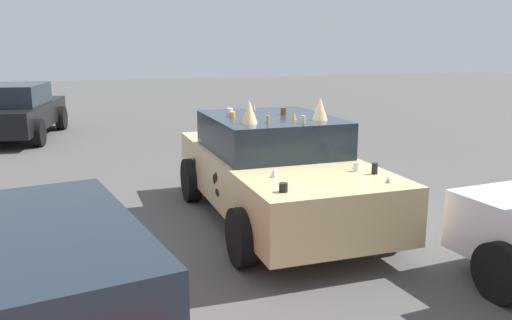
{
  "coord_description": "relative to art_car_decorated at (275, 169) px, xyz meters",
  "views": [
    {
      "loc": [
        -6.83,
        2.47,
        2.49
      ],
      "look_at": [
        0.0,
        0.3,
        0.9
      ],
      "focal_mm": 37.53,
      "sensor_mm": 36.0,
      "label": 1
    }
  ],
  "objects": [
    {
      "name": "ground_plane",
      "position": [
        -0.05,
        -0.0,
        -0.75
      ],
      "size": [
        60.0,
        60.0,
        0.0
      ],
      "primitive_type": "plane",
      "color": "#514F4C"
    },
    {
      "name": "parked_sedan_far_right",
      "position": [
        8.24,
        4.31,
        -0.02
      ],
      "size": [
        4.4,
        2.55,
        1.43
      ],
      "rotation": [
        0.0,
        0.0,
        -0.17
      ],
      "color": "black",
      "rests_on": "ground"
    },
    {
      "name": "art_car_decorated",
      "position": [
        0.0,
        0.0,
        0.0
      ],
      "size": [
        4.39,
        2.16,
        1.77
      ],
      "rotation": [
        0.0,
        0.0,
        3.17
      ],
      "color": "#D8BC7F",
      "rests_on": "ground"
    }
  ]
}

